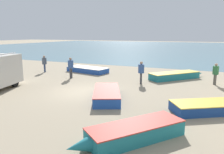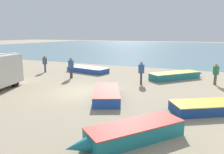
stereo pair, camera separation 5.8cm
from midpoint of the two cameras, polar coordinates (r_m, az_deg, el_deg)
The scene contains 11 objects.
ground_plane at distance 14.54m, azimuth -7.16°, elevation -3.83°, with size 200.00×200.00×0.00m, color gray.
sea_water at distance 64.53m, azimuth 17.52°, elevation 7.40°, with size 120.00×80.00×0.01m, color slate.
fishing_rowboat_0 at distance 12.93m, azimuth -1.29°, elevation -4.38°, with size 2.87×4.44×0.56m.
fishing_rowboat_1 at distance 11.76m, azimuth 24.42°, elevation -7.17°, with size 4.12×3.08×0.50m.
fishing_rowboat_2 at distance 19.26m, azimuth 16.55°, elevation 0.38°, with size 4.26×4.60×0.57m.
fishing_rowboat_3 at distance 21.95m, azimuth -6.52°, elevation 1.97°, with size 5.22×2.43×0.49m.
fishing_rowboat_4 at distance 8.07m, azimuth 5.32°, elevation -14.24°, with size 3.40×4.00×0.59m.
fisherman_0 at distance 18.96m, azimuth -10.59°, elevation 2.88°, with size 0.47×0.47×1.78m.
fisherman_1 at distance 17.90m, azimuth 25.59°, elevation 1.17°, with size 0.43×0.43×1.62m.
fisherman_2 at distance 16.64m, azimuth 7.76°, elevation 1.70°, with size 0.45×0.45×1.72m.
fisherman_3 at distance 22.57m, azimuth -17.09°, elevation 3.70°, with size 0.43×0.43×1.66m.
Camera 2 is at (7.32, -11.99, 3.76)m, focal length 35.00 mm.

